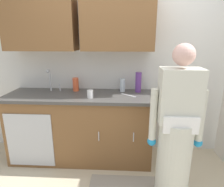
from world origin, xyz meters
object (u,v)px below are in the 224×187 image
(bottle_water_short, at_px, (138,82))
(bottle_soap, at_px, (76,84))
(sink, at_px, (50,95))
(person_at_sink, at_px, (175,139))
(cup_by_sink, at_px, (90,94))
(knife_on_counter, at_px, (128,95))
(bottle_water_tall, at_px, (122,85))

(bottle_water_short, xyz_separation_m, bottle_soap, (-0.87, 0.01, -0.04))
(sink, bearing_deg, person_at_sink, -24.87)
(sink, distance_m, cup_by_sink, 0.59)
(knife_on_counter, bearing_deg, bottle_water_tall, 151.74)
(person_at_sink, bearing_deg, bottle_water_short, 110.48)
(bottle_soap, bearing_deg, knife_on_counter, -14.47)
(person_at_sink, relative_size, knife_on_counter, 6.75)
(person_at_sink, bearing_deg, cup_by_sink, 149.82)
(bottle_water_tall, bearing_deg, bottle_soap, -179.41)
(cup_by_sink, xyz_separation_m, knife_on_counter, (0.48, 0.13, -0.05))
(person_at_sink, relative_size, bottle_water_tall, 8.79)
(sink, bearing_deg, bottle_water_tall, 9.90)
(person_at_sink, relative_size, bottle_water_short, 5.92)
(bottle_soap, distance_m, knife_on_counter, 0.76)
(person_at_sink, height_order, cup_by_sink, person_at_sink)
(cup_by_sink, bearing_deg, bottle_water_tall, 38.75)
(bottle_soap, relative_size, cup_by_sink, 1.91)
(sink, distance_m, bottle_water_short, 1.20)
(person_at_sink, distance_m, cup_by_sink, 1.12)
(sink, distance_m, knife_on_counter, 1.05)
(bottle_water_short, xyz_separation_m, cup_by_sink, (-0.62, -0.31, -0.09))
(sink, xyz_separation_m, bottle_water_short, (1.18, 0.16, 0.15))
(person_at_sink, height_order, bottle_water_tall, person_at_sink)
(bottle_soap, relative_size, bottle_water_tall, 1.01)
(bottle_soap, height_order, cup_by_sink, bottle_soap)
(person_at_sink, bearing_deg, bottle_soap, 144.18)
(bottle_soap, relative_size, knife_on_counter, 0.77)
(sink, bearing_deg, cup_by_sink, -15.06)
(sink, bearing_deg, bottle_water_short, 7.50)
(person_at_sink, distance_m, bottle_water_tall, 1.07)
(person_at_sink, distance_m, bottle_water_short, 0.99)
(cup_by_sink, bearing_deg, knife_on_counter, 14.78)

